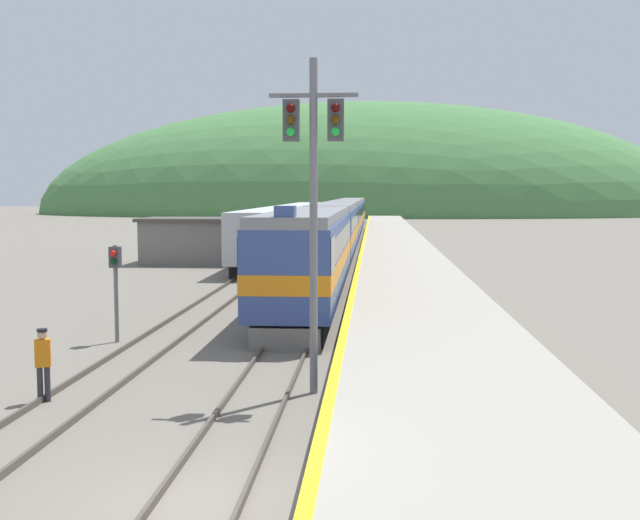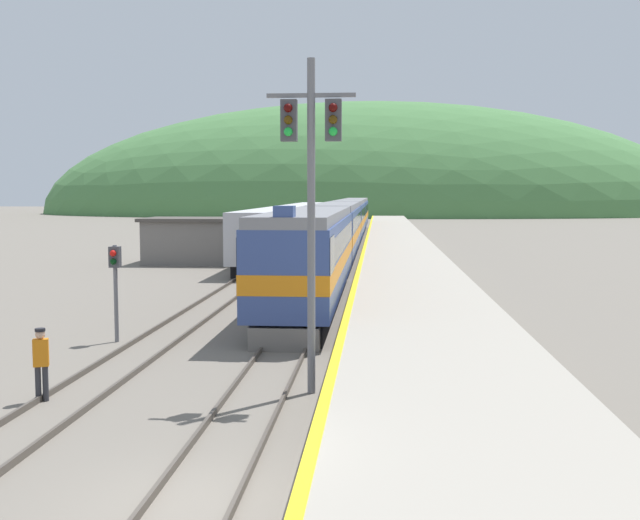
% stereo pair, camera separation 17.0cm
% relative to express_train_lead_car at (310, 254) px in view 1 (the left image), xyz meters
% --- Properties ---
extents(ground_plane, '(500.00, 500.00, 0.00)m').
position_rel_express_train_lead_car_xyz_m(ground_plane, '(0.00, -21.22, -2.35)').
color(ground_plane, slate).
extents(track_main, '(1.52, 180.00, 0.16)m').
position_rel_express_train_lead_car_xyz_m(track_main, '(0.00, 48.78, -2.27)').
color(track_main, '#4C443D').
rests_on(track_main, ground).
extents(track_siding, '(1.52, 180.00, 0.16)m').
position_rel_express_train_lead_car_xyz_m(track_siding, '(-4.48, 48.78, -2.27)').
color(track_siding, '#4C443D').
rests_on(track_siding, ground).
extents(platform, '(5.53, 140.00, 1.01)m').
position_rel_express_train_lead_car_xyz_m(platform, '(4.61, 28.78, -1.85)').
color(platform, '#9E9689').
rests_on(platform, ground).
extents(distant_hills, '(155.52, 69.98, 52.30)m').
position_rel_express_train_lead_car_xyz_m(distant_hills, '(0.00, 145.30, -2.35)').
color(distant_hills, '#477A42').
rests_on(distant_hills, ground).
extents(station_shed, '(7.41, 4.95, 3.28)m').
position_rel_express_train_lead_car_xyz_m(station_shed, '(-10.02, 19.91, -0.69)').
color(station_shed, slate).
rests_on(station_shed, ground).
extents(express_train_lead_car, '(3.00, 19.48, 4.66)m').
position_rel_express_train_lead_car_xyz_m(express_train_lead_car, '(0.00, 0.00, 0.00)').
color(express_train_lead_car, black).
rests_on(express_train_lead_car, ground).
extents(carriage_second, '(2.99, 20.91, 4.30)m').
position_rel_express_train_lead_car_xyz_m(carriage_second, '(0.00, 21.31, -0.01)').
color(carriage_second, black).
rests_on(carriage_second, ground).
extents(carriage_third, '(2.99, 20.91, 4.30)m').
position_rel_express_train_lead_car_xyz_m(carriage_third, '(0.00, 43.10, -0.01)').
color(carriage_third, black).
rests_on(carriage_third, ground).
extents(carriage_fourth, '(2.99, 20.91, 4.30)m').
position_rel_express_train_lead_car_xyz_m(carriage_fourth, '(0.00, 64.89, -0.01)').
color(carriage_fourth, black).
rests_on(carriage_fourth, ground).
extents(siding_train, '(2.90, 45.86, 3.92)m').
position_rel_express_train_lead_car_xyz_m(siding_train, '(-4.48, 32.53, -0.33)').
color(siding_train, black).
rests_on(siding_train, ground).
extents(signal_mast_main, '(2.20, 0.42, 8.37)m').
position_rel_express_train_lead_car_xyz_m(signal_mast_main, '(1.33, -14.26, 3.15)').
color(signal_mast_main, slate).
rests_on(signal_mast_main, ground).
extents(signal_post_siding, '(0.36, 0.42, 3.32)m').
position_rel_express_train_lead_car_xyz_m(signal_post_siding, '(-5.88, -8.28, 0.04)').
color(signal_post_siding, slate).
rests_on(signal_post_siding, ground).
extents(track_worker, '(0.41, 0.33, 1.81)m').
position_rel_express_train_lead_car_xyz_m(track_worker, '(-5.17, -15.51, -1.32)').
color(track_worker, '#2D2D33').
rests_on(track_worker, ground).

